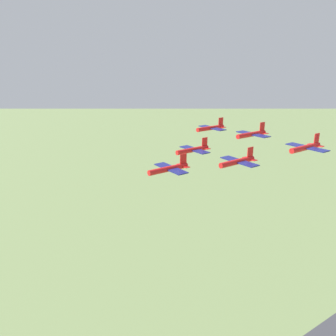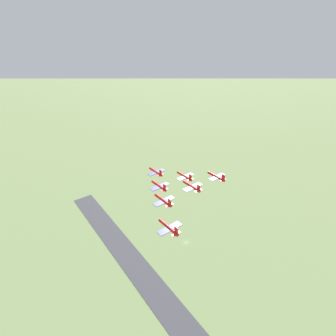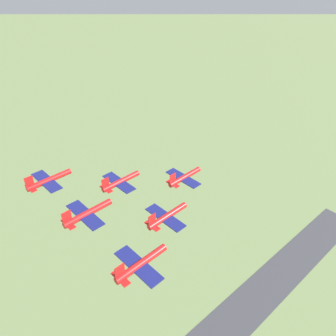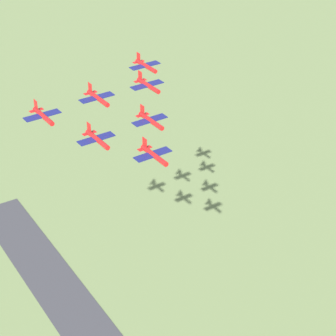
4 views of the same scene
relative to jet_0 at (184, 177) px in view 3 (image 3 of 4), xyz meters
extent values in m
cylinder|color=red|center=(0.26, 0.36, -0.05)|extent=(7.54, 9.72, 1.35)
cube|color=navy|center=(-0.17, -0.24, -0.05)|extent=(10.06, 8.40, 0.22)
cube|color=red|center=(-2.39, -3.32, 1.63)|extent=(1.28, 1.69, 2.69)
cube|color=red|center=(-2.39, -3.32, -0.05)|extent=(3.96, 3.38, 0.15)
cylinder|color=red|center=(-15.09, -6.39, 1.29)|extent=(7.54, 9.72, 1.35)
cube|color=navy|center=(-15.52, -6.98, 1.29)|extent=(10.06, 8.40, 0.22)
cube|color=red|center=(-17.74, -10.06, 2.98)|extent=(1.28, 1.69, 2.69)
cube|color=red|center=(-17.74, -10.06, 1.29)|extent=(3.96, 3.38, 0.15)
cylinder|color=red|center=(-1.30, -16.33, 0.66)|extent=(7.54, 9.72, 1.35)
cube|color=navy|center=(-1.73, -16.93, 0.66)|extent=(10.06, 8.40, 0.22)
cube|color=red|center=(-3.95, -20.01, 2.35)|extent=(1.28, 1.69, 2.69)
cube|color=red|center=(-3.95, -20.01, 0.66)|extent=(3.96, 3.38, 0.15)
cylinder|color=red|center=(-30.43, -13.14, 4.46)|extent=(7.54, 9.72, 1.35)
cube|color=navy|center=(-30.86, -13.73, 4.46)|extent=(10.06, 8.40, 0.22)
cube|color=red|center=(-33.08, -16.81, 6.14)|extent=(1.28, 1.69, 2.69)
cube|color=red|center=(-33.08, -16.81, 4.46)|extent=(3.96, 3.38, 0.15)
cylinder|color=red|center=(-16.65, -23.08, 4.85)|extent=(7.54, 9.72, 1.35)
cube|color=navy|center=(-17.08, -23.68, 4.85)|extent=(10.06, 8.40, 0.22)
cube|color=red|center=(-19.30, -26.75, 6.53)|extent=(1.28, 1.69, 2.69)
cube|color=red|center=(-19.30, -26.75, 4.85)|extent=(3.96, 3.38, 0.15)
cylinder|color=red|center=(-2.86, -33.02, 4.01)|extent=(7.54, 9.72, 1.35)
cube|color=navy|center=(-3.29, -33.62, 4.01)|extent=(10.06, 8.40, 0.22)
cube|color=red|center=(-5.51, -36.70, 5.69)|extent=(1.28, 1.69, 2.69)
cube|color=red|center=(-5.51, -36.70, 4.01)|extent=(3.96, 3.38, 0.15)
camera|label=1|loc=(-23.77, 70.91, 24.03)|focal=35.00mm
camera|label=2|loc=(-119.59, -40.39, 71.42)|focal=28.00mm
camera|label=3|loc=(8.72, -70.16, 49.46)|focal=35.00mm
camera|label=4|loc=(135.43, 52.71, 84.12)|focal=70.00mm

